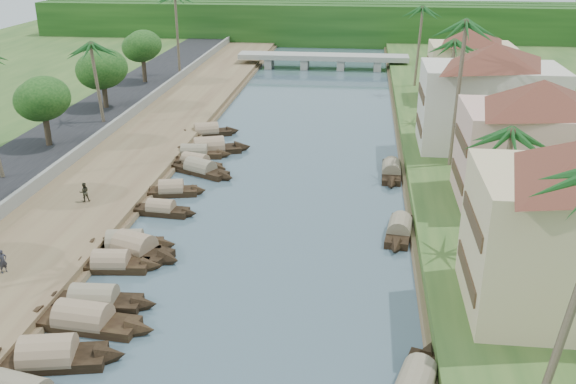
# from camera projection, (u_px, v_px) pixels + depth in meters

# --- Properties ---
(ground) EXTENTS (220.00, 220.00, 0.00)m
(ground) POSITION_uv_depth(u_px,v_px,m) (247.00, 289.00, 40.51)
(ground) COLOR #3E535E
(ground) RESTS_ON ground
(left_bank) EXTENTS (10.00, 180.00, 0.80)m
(left_bank) POSITION_uv_depth(u_px,v_px,m) (117.00, 167.00, 60.51)
(left_bank) COLOR brown
(left_bank) RESTS_ON ground
(right_bank) EXTENTS (16.00, 180.00, 1.20)m
(right_bank) POSITION_uv_depth(u_px,v_px,m) (498.00, 181.00, 56.66)
(right_bank) COLOR #284A1D
(right_bank) RESTS_ON ground
(road) EXTENTS (8.00, 180.00, 1.40)m
(road) POSITION_uv_depth(u_px,v_px,m) (31.00, 161.00, 61.31)
(road) COLOR black
(road) RESTS_ON ground
(retaining_wall) EXTENTS (0.40, 180.00, 1.10)m
(retaining_wall) POSITION_uv_depth(u_px,v_px,m) (74.00, 156.00, 60.61)
(retaining_wall) COLOR gray
(retaining_wall) RESTS_ON left_bank
(treeline) EXTENTS (120.00, 14.00, 8.00)m
(treeline) POSITION_uv_depth(u_px,v_px,m) (332.00, 23.00, 131.15)
(treeline) COLOR #10340E
(treeline) RESTS_ON ground
(bridge) EXTENTS (28.00, 4.00, 2.40)m
(bridge) POSITION_uv_depth(u_px,v_px,m) (323.00, 58.00, 106.20)
(bridge) COLOR gray
(bridge) RESTS_ON ground
(building_mid) EXTENTS (14.11, 14.11, 9.70)m
(building_mid) POSITION_uv_depth(u_px,v_px,m) (535.00, 141.00, 48.96)
(building_mid) COLOR #CBA390
(building_mid) RESTS_ON right_bank
(building_far) EXTENTS (15.59, 15.59, 10.20)m
(building_far) POSITION_uv_depth(u_px,v_px,m) (490.00, 95.00, 61.87)
(building_far) COLOR beige
(building_far) RESTS_ON right_bank
(building_distant) EXTENTS (12.62, 12.62, 9.20)m
(building_distant) POSITION_uv_depth(u_px,v_px,m) (470.00, 63.00, 80.38)
(building_distant) COLOR #C5B484
(building_distant) RESTS_ON right_bank
(sampan_1) EXTENTS (8.37, 3.46, 2.40)m
(sampan_1) POSITION_uv_depth(u_px,v_px,m) (49.00, 357.00, 33.32)
(sampan_1) COLOR black
(sampan_1) RESTS_ON ground
(sampan_2) EXTENTS (8.99, 2.58, 2.32)m
(sampan_2) POSITION_uv_depth(u_px,v_px,m) (84.00, 321.00, 36.46)
(sampan_2) COLOR black
(sampan_2) RESTS_ON ground
(sampan_3) EXTENTS (7.94, 2.08, 2.13)m
(sampan_3) POSITION_uv_depth(u_px,v_px,m) (94.00, 301.00, 38.42)
(sampan_3) COLOR black
(sampan_3) RESTS_ON ground
(sampan_4) EXTENTS (6.99, 2.17, 1.99)m
(sampan_4) POSITION_uv_depth(u_px,v_px,m) (111.00, 264.00, 42.73)
(sampan_4) COLOR black
(sampan_4) RESTS_ON ground
(sampan_5) EXTENTS (7.82, 4.37, 2.42)m
(sampan_5) POSITION_uv_depth(u_px,v_px,m) (135.00, 249.00, 44.74)
(sampan_5) COLOR black
(sampan_5) RESTS_ON ground
(sampan_6) EXTENTS (7.50, 2.96, 2.19)m
(sampan_6) POSITION_uv_depth(u_px,v_px,m) (125.00, 245.00, 45.38)
(sampan_6) COLOR black
(sampan_6) RESTS_ON ground
(sampan_7) EXTENTS (6.27, 1.76, 1.72)m
(sampan_7) POSITION_uv_depth(u_px,v_px,m) (161.00, 210.00, 51.18)
(sampan_7) COLOR black
(sampan_7) RESTS_ON ground
(sampan_8) EXTENTS (6.26, 2.71, 1.94)m
(sampan_8) POSITION_uv_depth(u_px,v_px,m) (171.00, 190.00, 55.00)
(sampan_8) COLOR black
(sampan_8) RESTS_ON ground
(sampan_9) EXTENTS (7.85, 5.08, 2.06)m
(sampan_9) POSITION_uv_depth(u_px,v_px,m) (200.00, 169.00, 59.90)
(sampan_9) COLOR black
(sampan_9) RESTS_ON ground
(sampan_10) EXTENTS (7.24, 3.69, 2.00)m
(sampan_10) POSITION_uv_depth(u_px,v_px,m) (195.00, 163.00, 61.49)
(sampan_10) COLOR black
(sampan_10) RESTS_ON ground
(sampan_11) EXTENTS (9.04, 4.90, 2.52)m
(sampan_11) POSITION_uv_depth(u_px,v_px,m) (209.00, 149.00, 65.62)
(sampan_11) COLOR black
(sampan_11) RESTS_ON ground
(sampan_12) EXTENTS (7.82, 2.12, 1.89)m
(sampan_12) POSITION_uv_depth(u_px,v_px,m) (195.00, 153.00, 64.39)
(sampan_12) COLOR black
(sampan_12) RESTS_ON ground
(sampan_13) EXTENTS (7.71, 4.27, 2.11)m
(sampan_13) POSITION_uv_depth(u_px,v_px,m) (206.00, 132.00, 71.24)
(sampan_13) COLOR black
(sampan_13) RESTS_ON ground
(sampan_15) EXTENTS (2.52, 7.56, 2.02)m
(sampan_15) POSITION_uv_depth(u_px,v_px,m) (399.00, 230.00, 47.70)
(sampan_15) COLOR black
(sampan_15) RESTS_ON ground
(sampan_16) EXTENTS (1.88, 8.23, 2.02)m
(sampan_16) POSITION_uv_depth(u_px,v_px,m) (391.00, 171.00, 59.51)
(sampan_16) COLOR black
(sampan_16) RESTS_ON ground
(canoe_1) EXTENTS (5.28, 2.55, 0.86)m
(canoe_1) POSITION_uv_depth(u_px,v_px,m) (81.00, 307.00, 38.40)
(canoe_1) COLOR black
(canoe_1) RESTS_ON ground
(canoe_2) EXTENTS (5.29, 3.14, 0.80)m
(canoe_2) POSITION_uv_depth(u_px,v_px,m) (176.00, 169.00, 60.88)
(canoe_2) COLOR black
(canoe_2) RESTS_ON ground
(palm_1) EXTENTS (3.20, 3.20, 9.80)m
(palm_1) POSITION_uv_depth(u_px,v_px,m) (511.00, 134.00, 39.97)
(palm_1) COLOR #6F5D4A
(palm_1) RESTS_ON ground
(palm_2) EXTENTS (3.20, 3.20, 14.31)m
(palm_2) POSITION_uv_depth(u_px,v_px,m) (464.00, 26.00, 54.20)
(palm_2) COLOR #6F5D4A
(palm_2) RESTS_ON ground
(palm_3) EXTENTS (3.20, 3.20, 10.47)m
(palm_3) POSITION_uv_depth(u_px,v_px,m) (451.00, 43.00, 69.08)
(palm_3) COLOR #6F5D4A
(palm_3) RESTS_ON ground
(palm_6) EXTENTS (3.20, 3.20, 10.09)m
(palm_6) POSITION_uv_depth(u_px,v_px,m) (94.00, 46.00, 68.49)
(palm_6) COLOR #6F5D4A
(palm_6) RESTS_ON ground
(palm_7) EXTENTS (3.20, 3.20, 12.08)m
(palm_7) POSITION_uv_depth(u_px,v_px,m) (421.00, 10.00, 85.73)
(palm_7) COLOR #6F5D4A
(palm_7) RESTS_ON ground
(tree_3) EXTENTS (4.97, 4.97, 6.69)m
(tree_3) POSITION_uv_depth(u_px,v_px,m) (43.00, 100.00, 61.99)
(tree_3) COLOR #473729
(tree_3) RESTS_ON ground
(tree_4) EXTENTS (5.51, 5.51, 6.89)m
(tree_4) POSITION_uv_depth(u_px,v_px,m) (102.00, 70.00, 75.81)
(tree_4) COLOR #473729
(tree_4) RESTS_ON ground
(tree_5) EXTENTS (4.93, 4.93, 7.01)m
(tree_5) POSITION_uv_depth(u_px,v_px,m) (142.00, 47.00, 89.14)
(tree_5) COLOR #473729
(tree_5) RESTS_ON ground
(tree_6) EXTENTS (4.82, 4.82, 6.74)m
(tree_6) POSITION_uv_depth(u_px,v_px,m) (537.00, 96.00, 63.69)
(tree_6) COLOR #473729
(tree_6) RESTS_ON ground
(person_near) EXTENTS (0.62, 0.69, 1.57)m
(person_near) POSITION_uv_depth(u_px,v_px,m) (3.00, 261.00, 40.61)
(person_near) COLOR #292932
(person_near) RESTS_ON left_bank
(person_far) EXTENTS (0.98, 0.93, 1.61)m
(person_far) POSITION_uv_depth(u_px,v_px,m) (84.00, 192.00, 51.45)
(person_far) COLOR #313022
(person_far) RESTS_ON left_bank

